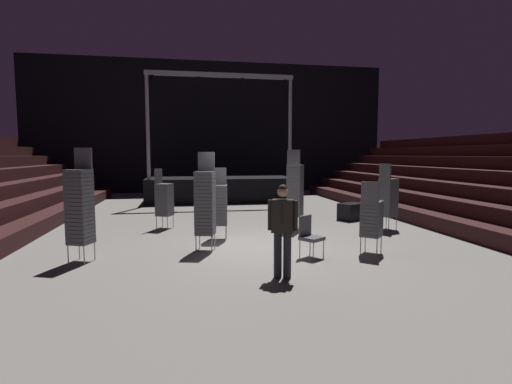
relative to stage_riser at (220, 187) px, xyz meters
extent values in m
cube|color=slate|center=(0.00, -9.79, -0.74)|extent=(22.00, 30.00, 0.10)
cube|color=black|center=(0.00, 5.21, 3.31)|extent=(22.00, 0.30, 8.00)
cube|color=black|center=(-6.12, -8.79, -0.46)|extent=(0.75, 24.00, 0.45)
cube|color=black|center=(6.12, -8.79, -0.46)|extent=(0.75, 24.00, 0.45)
cube|color=black|center=(6.88, -8.79, -0.01)|extent=(0.75, 24.00, 0.45)
cube|color=black|center=(7.62, -8.79, 0.44)|extent=(0.75, 24.00, 0.45)
cube|color=black|center=(8.38, -8.79, 0.89)|extent=(0.75, 24.00, 0.45)
cube|color=black|center=(0.00, 0.03, -0.10)|extent=(7.12, 2.70, 1.18)
cylinder|color=#9EA0A8|center=(-3.31, -1.07, 2.88)|extent=(0.16, 0.16, 4.78)
cylinder|color=#9EA0A8|center=(3.31, -1.07, 2.88)|extent=(0.16, 0.16, 4.78)
cube|color=#9EA0A8|center=(0.00, -1.07, 5.26)|extent=(6.82, 0.20, 0.20)
cylinder|color=black|center=(-3.06, -1.07, 5.04)|extent=(0.18, 0.18, 0.22)
cylinder|color=black|center=(-1.02, -1.07, 5.04)|extent=(0.18, 0.18, 0.22)
cylinder|color=black|center=(1.02, -1.07, 5.04)|extent=(0.18, 0.18, 0.22)
cylinder|color=black|center=(3.06, -1.07, 5.04)|extent=(0.18, 0.18, 0.22)
cylinder|color=black|center=(0.17, -12.49, -0.25)|extent=(0.15, 0.15, 0.88)
cylinder|color=black|center=(0.01, -12.42, -0.25)|extent=(0.15, 0.15, 0.88)
cube|color=silver|center=(0.07, -12.51, 0.50)|extent=(0.20, 0.16, 0.62)
cube|color=black|center=(0.09, -12.46, 0.50)|extent=(0.46, 0.37, 0.62)
cube|color=black|center=(0.04, -12.56, 0.57)|extent=(0.06, 0.03, 0.40)
cylinder|color=black|center=(0.31, -12.55, 0.51)|extent=(0.13, 0.13, 0.57)
cylinder|color=black|center=(-0.13, -12.37, 0.51)|extent=(0.13, 0.13, 0.57)
sphere|color=tan|center=(0.09, -12.46, 0.95)|extent=(0.20, 0.20, 0.20)
sphere|color=black|center=(0.09, -12.46, 1.00)|extent=(0.17, 0.17, 0.17)
cylinder|color=#B2B5BA|center=(1.63, -7.43, -0.49)|extent=(0.02, 0.02, 0.40)
cylinder|color=#B2B5BA|center=(1.95, -7.64, -0.49)|extent=(0.02, 0.02, 0.40)
cylinder|color=#B2B5BA|center=(1.43, -7.76, -0.49)|extent=(0.02, 0.02, 0.40)
cylinder|color=#B2B5BA|center=(1.75, -7.96, -0.49)|extent=(0.02, 0.02, 0.40)
cube|color=#4C4C51|center=(1.69, -7.70, -0.25)|extent=(0.61, 0.61, 0.08)
cube|color=#4C4C51|center=(1.69, -7.70, -0.16)|extent=(0.61, 0.61, 0.08)
cube|color=#4C4C51|center=(1.69, -7.70, -0.08)|extent=(0.61, 0.61, 0.08)
cube|color=#4C4C51|center=(1.69, -7.70, 0.01)|extent=(0.61, 0.61, 0.08)
cube|color=#4C4C51|center=(1.69, -7.70, 0.09)|extent=(0.61, 0.61, 0.08)
cube|color=#4C4C51|center=(1.69, -7.70, 0.18)|extent=(0.61, 0.61, 0.08)
cube|color=#4C4C51|center=(1.69, -7.70, 0.26)|extent=(0.61, 0.61, 0.08)
cube|color=#4C4C51|center=(1.69, -7.70, 0.35)|extent=(0.61, 0.61, 0.08)
cube|color=#4C4C51|center=(1.69, -7.70, 0.43)|extent=(0.61, 0.61, 0.08)
cube|color=#4C4C51|center=(1.69, -7.70, 0.52)|extent=(0.61, 0.61, 0.08)
cube|color=#4C4C51|center=(1.69, -7.70, 0.60)|extent=(0.61, 0.61, 0.08)
cube|color=#4C4C51|center=(1.69, -7.70, 0.69)|extent=(0.61, 0.61, 0.08)
cube|color=#4C4C51|center=(1.69, -7.70, 0.77)|extent=(0.61, 0.61, 0.08)
cube|color=#4C4C51|center=(1.69, -7.70, 0.86)|extent=(0.61, 0.61, 0.08)
cube|color=#4C4C51|center=(1.69, -7.70, 0.94)|extent=(0.61, 0.61, 0.08)
cube|color=#4C4C51|center=(1.69, -7.70, 1.03)|extent=(0.61, 0.61, 0.08)
cube|color=#4C4C51|center=(1.69, -7.70, 1.11)|extent=(0.61, 0.61, 0.08)
cube|color=#4C4C51|center=(1.69, -7.70, 1.20)|extent=(0.61, 0.61, 0.08)
cube|color=#4C4C51|center=(1.69, -7.70, 1.28)|extent=(0.61, 0.61, 0.08)
cube|color=#4C4C51|center=(1.59, -7.86, 1.56)|extent=(0.37, 0.26, 0.46)
cylinder|color=#B2B5BA|center=(2.59, -10.75, -0.49)|extent=(0.02, 0.02, 0.40)
cylinder|color=#B2B5BA|center=(2.87, -11.00, -0.49)|extent=(0.02, 0.02, 0.40)
cylinder|color=#B2B5BA|center=(2.34, -11.03, -0.49)|extent=(0.02, 0.02, 0.40)
cylinder|color=#B2B5BA|center=(2.62, -11.29, -0.49)|extent=(0.02, 0.02, 0.40)
cube|color=#4C4C51|center=(2.60, -11.02, -0.25)|extent=(0.62, 0.62, 0.08)
cube|color=#4C4C51|center=(2.60, -11.02, -0.16)|extent=(0.62, 0.62, 0.08)
cube|color=#4C4C51|center=(2.60, -11.02, -0.08)|extent=(0.62, 0.62, 0.08)
cube|color=#4C4C51|center=(2.60, -11.02, 0.01)|extent=(0.62, 0.62, 0.08)
cube|color=#4C4C51|center=(2.60, -11.02, 0.09)|extent=(0.62, 0.62, 0.08)
cube|color=#4C4C51|center=(2.60, -11.02, 0.18)|extent=(0.62, 0.62, 0.08)
cube|color=#4C4C51|center=(2.60, -11.02, 0.26)|extent=(0.62, 0.62, 0.08)
cube|color=#4C4C51|center=(2.60, -11.02, 0.35)|extent=(0.62, 0.62, 0.08)
cube|color=#4C4C51|center=(2.60, -11.02, 0.43)|extent=(0.62, 0.62, 0.08)
cube|color=#4C4C51|center=(2.60, -11.02, 0.52)|extent=(0.62, 0.62, 0.08)
cube|color=#4C4C51|center=(2.47, -11.16, 0.79)|extent=(0.33, 0.31, 0.46)
cylinder|color=#B2B5BA|center=(-1.10, -10.31, -0.49)|extent=(0.02, 0.02, 0.40)
cylinder|color=#B2B5BA|center=(-1.46, -10.21, -0.49)|extent=(0.02, 0.02, 0.40)
cylinder|color=#B2B5BA|center=(-1.00, -9.94, -0.49)|extent=(0.02, 0.02, 0.40)
cylinder|color=#B2B5BA|center=(-1.36, -9.84, -0.49)|extent=(0.02, 0.02, 0.40)
cube|color=#4C4C51|center=(-1.23, -10.07, -0.25)|extent=(0.54, 0.54, 0.08)
cube|color=#4C4C51|center=(-1.23, -10.07, -0.16)|extent=(0.54, 0.54, 0.08)
cube|color=#4C4C51|center=(-1.23, -10.07, -0.08)|extent=(0.54, 0.54, 0.08)
cube|color=#4C4C51|center=(-1.23, -10.07, 0.01)|extent=(0.54, 0.54, 0.08)
cube|color=#4C4C51|center=(-1.23, -10.07, 0.09)|extent=(0.54, 0.54, 0.08)
cube|color=#4C4C51|center=(-1.23, -10.07, 0.18)|extent=(0.54, 0.54, 0.08)
cube|color=#4C4C51|center=(-1.23, -10.07, 0.26)|extent=(0.54, 0.54, 0.08)
cube|color=#4C4C51|center=(-1.23, -10.07, 0.35)|extent=(0.54, 0.54, 0.08)
cube|color=#4C4C51|center=(-1.23, -10.07, 0.43)|extent=(0.54, 0.54, 0.08)
cube|color=#4C4C51|center=(-1.23, -10.07, 0.52)|extent=(0.54, 0.54, 0.08)
cube|color=#4C4C51|center=(-1.23, -10.07, 0.60)|extent=(0.54, 0.54, 0.08)
cube|color=#4C4C51|center=(-1.23, -10.07, 0.69)|extent=(0.54, 0.54, 0.08)
cube|color=#4C4C51|center=(-1.23, -10.07, 0.77)|extent=(0.54, 0.54, 0.08)
cube|color=#4C4C51|center=(-1.23, -10.07, 0.86)|extent=(0.54, 0.54, 0.08)
cube|color=#4C4C51|center=(-1.23, -10.07, 0.94)|extent=(0.54, 0.54, 0.08)
cube|color=#4C4C51|center=(-1.23, -10.07, 1.03)|extent=(0.54, 0.54, 0.08)
cube|color=#4C4C51|center=(-1.23, -10.07, 1.11)|extent=(0.54, 0.54, 0.08)
cube|color=#4C4C51|center=(-1.23, -10.07, 1.20)|extent=(0.54, 0.54, 0.08)
cube|color=#4C4C51|center=(-1.18, -9.89, 1.47)|extent=(0.40, 0.16, 0.46)
cylinder|color=#B2B5BA|center=(-0.63, -9.06, -0.49)|extent=(0.02, 0.02, 0.40)
cylinder|color=#B2B5BA|center=(-1.01, -9.01, -0.49)|extent=(0.02, 0.02, 0.40)
cylinder|color=#B2B5BA|center=(-0.58, -8.69, -0.49)|extent=(0.02, 0.02, 0.40)
cylinder|color=#B2B5BA|center=(-0.96, -8.64, -0.49)|extent=(0.02, 0.02, 0.40)
cube|color=#4C4C51|center=(-0.79, -8.85, -0.25)|extent=(0.49, 0.49, 0.08)
cube|color=#4C4C51|center=(-0.79, -8.85, -0.16)|extent=(0.49, 0.49, 0.08)
cube|color=#4C4C51|center=(-0.79, -8.85, -0.08)|extent=(0.49, 0.49, 0.08)
cube|color=#4C4C51|center=(-0.79, -8.85, 0.01)|extent=(0.49, 0.49, 0.08)
cube|color=#4C4C51|center=(-0.79, -8.85, 0.09)|extent=(0.49, 0.49, 0.08)
cube|color=#4C4C51|center=(-0.79, -8.85, 0.18)|extent=(0.49, 0.49, 0.08)
cube|color=#4C4C51|center=(-0.79, -8.85, 0.26)|extent=(0.49, 0.49, 0.08)
cube|color=#4C4C51|center=(-0.79, -8.85, 0.35)|extent=(0.49, 0.49, 0.08)
cube|color=#4C4C51|center=(-0.79, -8.85, 0.43)|extent=(0.49, 0.49, 0.08)
cube|color=#4C4C51|center=(-0.79, -8.85, 0.52)|extent=(0.49, 0.49, 0.08)
cube|color=#4C4C51|center=(-0.79, -8.85, 0.60)|extent=(0.49, 0.49, 0.08)
cube|color=#4C4C51|center=(-0.79, -8.85, 0.69)|extent=(0.49, 0.49, 0.08)
cube|color=#4C4C51|center=(-0.79, -8.85, 0.77)|extent=(0.49, 0.49, 0.08)
cube|color=#4C4C51|center=(-0.77, -8.66, 1.05)|extent=(0.41, 0.10, 0.46)
cylinder|color=#B2B5BA|center=(-2.09, -6.83, -0.49)|extent=(0.02, 0.02, 0.40)
cylinder|color=#B2B5BA|center=(-2.26, -7.17, -0.49)|extent=(0.02, 0.02, 0.40)
cylinder|color=#B2B5BA|center=(-2.43, -6.67, -0.49)|extent=(0.02, 0.02, 0.40)
cylinder|color=#B2B5BA|center=(-2.60, -7.01, -0.49)|extent=(0.02, 0.02, 0.40)
cube|color=#4C4C51|center=(-2.34, -6.92, -0.25)|extent=(0.59, 0.59, 0.08)
cube|color=#4C4C51|center=(-2.34, -6.92, -0.16)|extent=(0.59, 0.59, 0.08)
cube|color=#4C4C51|center=(-2.34, -6.92, -0.08)|extent=(0.59, 0.59, 0.08)
cube|color=#4C4C51|center=(-2.34, -6.92, 0.01)|extent=(0.59, 0.59, 0.08)
cube|color=#4C4C51|center=(-2.34, -6.92, 0.09)|extent=(0.59, 0.59, 0.08)
cube|color=#4C4C51|center=(-2.34, -6.92, 0.18)|extent=(0.59, 0.59, 0.08)
cube|color=#4C4C51|center=(-2.34, -6.92, 0.26)|extent=(0.59, 0.59, 0.08)
cube|color=#4C4C51|center=(-2.34, -6.92, 0.35)|extent=(0.59, 0.59, 0.08)
cube|color=#4C4C51|center=(-2.34, -6.92, 0.43)|extent=(0.59, 0.59, 0.08)
cube|color=#4C4C51|center=(-2.34, -6.92, 0.52)|extent=(0.59, 0.59, 0.08)
cube|color=#4C4C51|center=(-2.34, -6.92, 0.60)|extent=(0.59, 0.59, 0.08)
cube|color=#4C4C51|center=(-2.34, -6.92, 0.69)|extent=(0.59, 0.59, 0.08)
cube|color=#4C4C51|center=(-2.52, -6.84, 0.96)|extent=(0.22, 0.39, 0.46)
cylinder|color=#B2B5BA|center=(-3.83, -10.84, -0.49)|extent=(0.02, 0.02, 0.40)
cylinder|color=#B2B5BA|center=(-4.18, -10.70, -0.49)|extent=(0.02, 0.02, 0.40)
cylinder|color=#B2B5BA|center=(-3.69, -10.49, -0.49)|extent=(0.02, 0.02, 0.40)
cylinder|color=#B2B5BA|center=(-4.04, -10.35, -0.49)|extent=(0.02, 0.02, 0.40)
cube|color=#4C4C51|center=(-3.93, -10.60, -0.25)|extent=(0.57, 0.57, 0.08)
cube|color=#4C4C51|center=(-3.93, -10.60, -0.16)|extent=(0.57, 0.57, 0.08)
cube|color=#4C4C51|center=(-3.93, -10.60, -0.08)|extent=(0.57, 0.57, 0.08)
cube|color=#4C4C51|center=(-3.93, -10.60, 0.01)|extent=(0.57, 0.57, 0.08)
cube|color=#4C4C51|center=(-3.93, -10.60, 0.09)|extent=(0.57, 0.57, 0.08)
cube|color=#4C4C51|center=(-3.93, -10.60, 0.18)|extent=(0.57, 0.57, 0.08)
cube|color=#4C4C51|center=(-3.93, -10.60, 0.26)|extent=(0.57, 0.57, 0.08)
cube|color=#4C4C51|center=(-3.93, -10.60, 0.35)|extent=(0.57, 0.57, 0.08)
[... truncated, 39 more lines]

